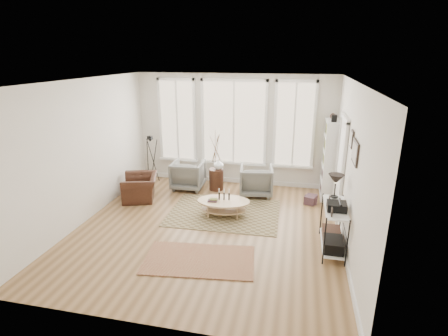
% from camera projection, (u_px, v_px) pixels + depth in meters
% --- Properties ---
extents(room, '(5.50, 5.54, 2.90)m').
position_uv_depth(room, '(208.00, 160.00, 6.65)').
color(room, '#977147').
rests_on(room, ground).
extents(bay_window, '(4.14, 0.12, 2.24)m').
position_uv_depth(bay_window, '(234.00, 124.00, 9.10)').
color(bay_window, tan).
rests_on(bay_window, ground).
extents(door, '(0.09, 1.06, 2.22)m').
position_uv_depth(door, '(340.00, 166.00, 7.27)').
color(door, silver).
rests_on(door, ground).
extents(bookcase, '(0.31, 0.85, 2.06)m').
position_uv_depth(bookcase, '(330.00, 159.00, 8.35)').
color(bookcase, white).
rests_on(bookcase, ground).
extents(low_shelf, '(0.38, 1.08, 1.30)m').
position_uv_depth(low_shelf, '(334.00, 223.00, 6.16)').
color(low_shelf, white).
rests_on(low_shelf, ground).
extents(wall_art, '(0.04, 0.88, 0.44)m').
position_uv_depth(wall_art, '(354.00, 149.00, 5.72)').
color(wall_art, black).
rests_on(wall_art, ground).
extents(rug_main, '(2.44, 1.86, 0.01)m').
position_uv_depth(rug_main, '(224.00, 213.00, 7.74)').
color(rug_main, brown).
rests_on(rug_main, ground).
extents(rug_runner, '(1.97, 1.25, 0.01)m').
position_uv_depth(rug_runner, '(199.00, 260.00, 5.96)').
color(rug_runner, maroon).
rests_on(rug_runner, ground).
extents(coffee_table, '(1.18, 0.81, 0.52)m').
position_uv_depth(coffee_table, '(223.00, 204.00, 7.52)').
color(coffee_table, tan).
rests_on(coffee_table, ground).
extents(armchair_left, '(0.82, 0.84, 0.74)m').
position_uv_depth(armchair_left, '(188.00, 175.00, 9.06)').
color(armchair_left, slate).
rests_on(armchair_left, ground).
extents(armchair_right, '(0.89, 0.91, 0.74)m').
position_uv_depth(armchair_right, '(256.00, 181.00, 8.65)').
color(armchair_right, slate).
rests_on(armchair_right, ground).
extents(side_table, '(0.37, 0.37, 1.56)m').
position_uv_depth(side_table, '(216.00, 162.00, 8.86)').
color(side_table, '#3A1F16').
rests_on(side_table, ground).
extents(vase, '(0.26, 0.26, 0.26)m').
position_uv_depth(vase, '(219.00, 164.00, 8.89)').
color(vase, silver).
rests_on(vase, side_table).
extents(accent_chair, '(1.12, 1.04, 0.59)m').
position_uv_depth(accent_chair, '(140.00, 187.00, 8.42)').
color(accent_chair, '#3A1F16').
rests_on(accent_chair, ground).
extents(tripod_camera, '(0.45, 0.45, 1.28)m').
position_uv_depth(tripod_camera, '(152.00, 161.00, 9.47)').
color(tripod_camera, black).
rests_on(tripod_camera, ground).
extents(book_stack_near, '(0.32, 0.37, 0.20)m').
position_uv_depth(book_stack_near, '(311.00, 199.00, 8.21)').
color(book_stack_near, brown).
rests_on(book_stack_near, ground).
extents(book_stack_far, '(0.28, 0.31, 0.17)m').
position_uv_depth(book_stack_far, '(311.00, 200.00, 8.22)').
color(book_stack_far, brown).
rests_on(book_stack_far, ground).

